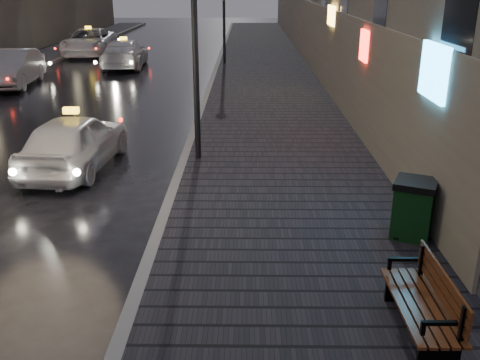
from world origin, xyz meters
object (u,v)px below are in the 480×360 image
(trash_bin, at_px, (413,208))
(taxi_mid, at_px, (125,54))
(bench, at_px, (427,303))
(taxi_near, at_px, (75,141))
(taxi_far, at_px, (89,42))
(car_left_mid, at_px, (13,68))
(lamp_near, at_px, (194,15))

(trash_bin, bearing_deg, taxi_mid, 138.94)
(bench, relative_size, taxi_mid, 0.35)
(taxi_near, bearing_deg, taxi_far, -70.52)
(taxi_mid, bearing_deg, trash_bin, 110.83)
(trash_bin, height_order, taxi_far, taxi_far)
(taxi_near, bearing_deg, car_left_mid, -56.25)
(taxi_near, xyz_separation_m, car_left_mid, (-5.79, 10.52, 0.07))
(car_left_mid, bearing_deg, taxi_far, 81.52)
(lamp_near, relative_size, taxi_far, 0.96)
(bench, relative_size, taxi_far, 0.30)
(trash_bin, distance_m, taxi_mid, 21.39)
(lamp_near, distance_m, trash_bin, 6.42)
(bench, bearing_deg, taxi_far, 112.70)
(lamp_near, height_order, bench, lamp_near)
(taxi_near, distance_m, taxi_mid, 15.77)
(trash_bin, xyz_separation_m, car_left_mid, (-12.60, 14.31, 0.09))
(taxi_near, distance_m, taxi_far, 21.24)
(taxi_mid, bearing_deg, taxi_far, -61.51)
(taxi_mid, bearing_deg, lamp_near, 104.32)
(taxi_mid, bearing_deg, bench, 106.79)
(trash_bin, bearing_deg, taxi_near, 174.93)
(lamp_near, xyz_separation_m, taxi_mid, (-5.05, 15.20, -2.79))
(taxi_mid, height_order, taxi_far, taxi_far)
(trash_bin, distance_m, car_left_mid, 19.07)
(taxi_near, bearing_deg, trash_bin, 155.77)
(taxi_far, bearing_deg, trash_bin, -66.43)
(trash_bin, height_order, taxi_mid, taxi_mid)
(lamp_near, relative_size, trash_bin, 5.29)
(bench, bearing_deg, taxi_near, 133.44)
(taxi_near, bearing_deg, lamp_near, -166.95)
(trash_bin, xyz_separation_m, taxi_near, (-6.81, 3.79, 0.01))
(lamp_near, bearing_deg, bench, -63.98)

